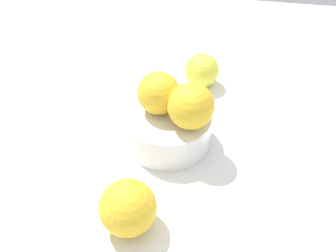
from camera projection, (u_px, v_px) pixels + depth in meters
ground_plane at (168, 146)px, 65.50cm from camera, size 110.00×110.00×2.00cm
fruit_bowl at (168, 129)px, 63.12cm from camera, size 13.37×13.37×5.40cm
orange_in_bowl_0 at (159, 93)px, 60.06cm from camera, size 6.49×6.49×6.49cm
orange_in_bowl_1 at (191, 106)px, 57.50cm from camera, size 6.81×6.81×6.81cm
orange_loose_0 at (128, 208)px, 50.51cm from camera, size 7.40×7.40×7.40cm
orange_loose_1 at (202, 70)px, 74.29cm from camera, size 6.29×6.29×6.29cm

